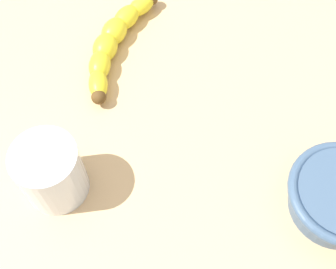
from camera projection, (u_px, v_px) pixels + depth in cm
name	position (u px, v px, depth cm)	size (l,w,h in cm)	color
wooden_tabletop	(165.00, 82.00, 63.96)	(120.00, 120.00, 3.00)	tan
banana	(114.00, 41.00, 63.59)	(9.70, 20.24, 3.42)	yellow
smoothie_glass	(51.00, 173.00, 50.88)	(7.56, 7.56, 8.54)	silver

